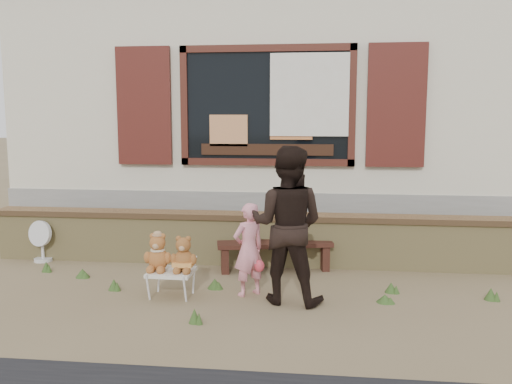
# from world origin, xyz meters

# --- Properties ---
(ground) EXTENTS (80.00, 80.00, 0.00)m
(ground) POSITION_xyz_m (0.00, 0.00, 0.00)
(ground) COLOR brown
(ground) RESTS_ON ground
(shopfront) EXTENTS (8.04, 5.13, 4.00)m
(shopfront) POSITION_xyz_m (0.00, 4.49, 2.00)
(shopfront) COLOR #BCB598
(shopfront) RESTS_ON ground
(brick_wall) EXTENTS (7.10, 0.36, 0.67)m
(brick_wall) POSITION_xyz_m (0.00, 1.00, 0.34)
(brick_wall) COLOR tan
(brick_wall) RESTS_ON ground
(bench) EXTENTS (1.45, 0.60, 0.36)m
(bench) POSITION_xyz_m (0.22, 0.72, 0.27)
(bench) COLOR black
(bench) RESTS_ON ground
(folding_chair) EXTENTS (0.47, 0.42, 0.28)m
(folding_chair) POSITION_xyz_m (-0.79, -0.39, 0.26)
(folding_chair) COLOR silver
(folding_chair) RESTS_ON ground
(teddy_bear_left) EXTENTS (0.30, 0.26, 0.41)m
(teddy_bear_left) POSITION_xyz_m (-0.93, -0.38, 0.49)
(teddy_bear_left) COLOR brown
(teddy_bear_left) RESTS_ON folding_chair
(teddy_bear_right) EXTENTS (0.29, 0.25, 0.39)m
(teddy_bear_right) POSITION_xyz_m (-0.65, -0.39, 0.48)
(teddy_bear_right) COLOR brown
(teddy_bear_right) RESTS_ON folding_chair
(child) EXTENTS (0.43, 0.42, 1.00)m
(child) POSITION_xyz_m (0.02, -0.24, 0.50)
(child) COLOR pink
(child) RESTS_ON ground
(adult) EXTENTS (0.89, 0.75, 1.61)m
(adult) POSITION_xyz_m (0.43, -0.39, 0.81)
(adult) COLOR black
(adult) RESTS_ON ground
(fan_left) EXTENTS (0.35, 0.23, 0.55)m
(fan_left) POSITION_xyz_m (-2.86, 0.80, 0.28)
(fan_left) COLOR silver
(fan_left) RESTS_ON ground
(grass_tufts) EXTENTS (5.63, 1.55, 0.14)m
(grass_tufts) POSITION_xyz_m (0.10, -0.21, 0.06)
(grass_tufts) COLOR #335020
(grass_tufts) RESTS_ON ground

